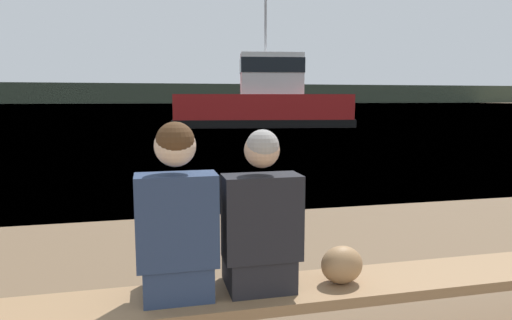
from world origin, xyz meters
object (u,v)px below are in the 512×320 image
at_px(tugboat_red, 265,104).
at_px(person_right, 261,224).
at_px(person_left, 177,222).
at_px(shopping_bag, 342,265).
at_px(bench_main, 223,309).

bearing_deg(tugboat_red, person_right, 174.18).
xyz_separation_m(person_left, shopping_bag, (0.98, -0.02, -0.32)).
bearing_deg(person_left, bench_main, -0.67).
relative_size(person_left, shopping_bag, 3.85).
distance_m(shopping_bag, tugboat_red, 23.43).
relative_size(person_right, tugboat_red, 0.09).
bearing_deg(person_right, person_left, -179.69).
xyz_separation_m(person_right, shopping_bag, (0.50, -0.02, -0.28)).
relative_size(bench_main, person_right, 6.81).
bearing_deg(tugboat_red, person_left, 173.07).
height_order(person_right, tugboat_red, tugboat_red).
distance_m(person_left, shopping_bag, 1.03).
height_order(person_right, shopping_bag, person_right).
height_order(bench_main, person_right, person_right).
bearing_deg(person_left, person_right, 0.31).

